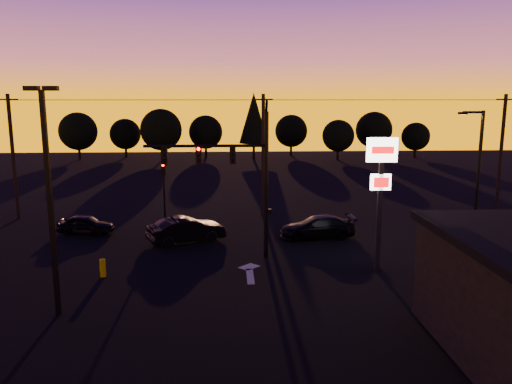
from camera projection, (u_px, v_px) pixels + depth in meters
ground at (241, 284)px, 23.69m from camera, size 120.00×120.00×0.00m
lane_arrow at (250, 272)px, 25.35m from camera, size 1.20×3.10×0.01m
traffic_signal_mast at (237, 169)px, 26.69m from camera, size 6.79×0.52×8.58m
secondary_signal at (164, 185)px, 34.18m from camera, size 0.30×0.31×4.35m
parking_lot_light at (49, 187)px, 19.39m from camera, size 1.25×0.30×9.14m
pylon_sign at (381, 176)px, 24.62m from camera, size 1.50×0.28×6.80m
streetlight at (477, 173)px, 28.99m from camera, size 1.55×0.35×8.00m
utility_pole_0 at (13, 156)px, 35.75m from camera, size 1.40×0.26×9.00m
utility_pole_1 at (263, 155)px, 36.69m from camera, size 1.40×0.26×9.00m
utility_pole_2 at (501, 153)px, 37.62m from camera, size 1.40×0.26×9.00m
power_wires at (263, 100)px, 35.95m from camera, size 36.00×1.22×0.07m
bollard at (103, 268)px, 24.60m from camera, size 0.30×0.30×0.89m
tree_0 at (78, 131)px, 70.87m from camera, size 5.36×5.36×6.74m
tree_1 at (125, 134)px, 74.24m from camera, size 4.54×4.54×5.71m
tree_2 at (161, 130)px, 69.47m from camera, size 5.77×5.78×7.26m
tree_3 at (206, 132)px, 73.82m from camera, size 4.95×4.95×6.22m
tree_4 at (254, 118)px, 70.84m from camera, size 4.18×4.18×9.50m
tree_5 at (291, 131)px, 76.46m from camera, size 4.95×4.95×6.22m
tree_6 at (338, 136)px, 70.94m from camera, size 4.54×4.54×5.71m
tree_7 at (374, 130)px, 74.08m from camera, size 5.36×5.36×6.74m
tree_8 at (416, 137)px, 73.58m from camera, size 4.12×4.12×5.19m
car_left at (86, 225)px, 32.37m from camera, size 3.80×2.05×1.23m
car_mid at (187, 230)px, 30.49m from camera, size 4.94×3.45×1.54m
car_right at (317, 227)px, 31.44m from camera, size 4.90×2.31×1.38m
suv_parked at (467, 286)px, 21.71m from camera, size 3.45×4.86×1.23m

